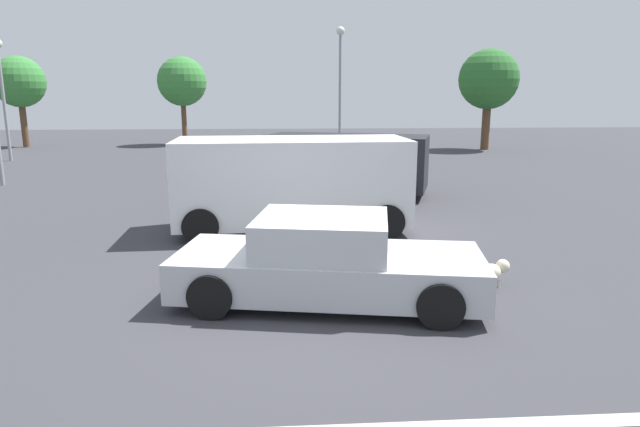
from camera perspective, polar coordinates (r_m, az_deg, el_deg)
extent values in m
plane|color=#38383D|center=(8.28, -1.09, -9.27)|extent=(80.00, 80.00, 0.00)
cube|color=#B7BABF|center=(8.21, 0.91, -6.07)|extent=(4.76, 2.52, 0.59)
cube|color=#B7BABF|center=(8.06, 0.22, -2.20)|extent=(2.15, 1.92, 0.55)
cube|color=slate|center=(8.02, 6.63, -2.37)|extent=(0.32, 1.49, 0.46)
cube|color=slate|center=(8.20, -6.05, -2.02)|extent=(0.32, 1.49, 0.46)
cylinder|color=black|center=(9.05, 11.33, -5.43)|extent=(0.67, 0.33, 0.64)
cylinder|color=black|center=(7.50, 12.42, -9.33)|extent=(0.67, 0.33, 0.64)
cylinder|color=black|center=(9.30, -8.26, -4.83)|extent=(0.67, 0.33, 0.64)
cylinder|color=black|center=(7.79, -11.31, -8.43)|extent=(0.67, 0.33, 0.64)
ellipsoid|color=beige|center=(9.25, 17.35, -5.87)|extent=(0.42, 0.38, 0.28)
sphere|color=beige|center=(9.38, 18.50, -5.21)|extent=(0.22, 0.22, 0.22)
sphere|color=beige|center=(9.43, 18.86, -5.18)|extent=(0.10, 0.10, 0.10)
cylinder|color=beige|center=(9.43, 17.51, -6.68)|extent=(0.06, 0.06, 0.13)
cylinder|color=beige|center=(9.32, 18.12, -6.95)|extent=(0.06, 0.06, 0.13)
cylinder|color=beige|center=(9.30, 16.44, -6.90)|extent=(0.06, 0.06, 0.13)
cylinder|color=beige|center=(9.19, 17.04, -7.18)|extent=(0.06, 0.06, 0.13)
sphere|color=beige|center=(9.11, 16.32, -5.82)|extent=(0.13, 0.13, 0.13)
cube|color=white|center=(12.25, -2.90, 3.47)|extent=(5.17, 2.23, 1.85)
cube|color=slate|center=(12.57, 8.62, 5.45)|extent=(0.11, 1.74, 0.74)
cylinder|color=black|center=(13.57, 5.15, 1.03)|extent=(0.77, 0.28, 0.76)
cylinder|color=black|center=(11.72, 6.95, -0.85)|extent=(0.77, 0.28, 0.76)
cylinder|color=black|center=(13.39, -11.44, 0.68)|extent=(0.77, 0.28, 0.76)
cylinder|color=black|center=(11.51, -12.33, -1.30)|extent=(0.77, 0.28, 0.76)
cube|color=black|center=(16.66, 2.81, 5.46)|extent=(5.11, 3.27, 1.58)
cube|color=slate|center=(17.26, -4.86, 6.83)|extent=(0.55, 1.51, 0.63)
cylinder|color=black|center=(16.38, -3.98, 3.10)|extent=(0.84, 0.49, 0.80)
cylinder|color=black|center=(18.03, -2.19, 3.99)|extent=(0.84, 0.49, 0.80)
cylinder|color=black|center=(15.61, 8.53, 2.53)|extent=(0.84, 0.49, 0.80)
cylinder|color=black|center=(17.34, 9.19, 3.49)|extent=(0.84, 0.49, 0.80)
cylinder|color=black|center=(14.57, 3.23, 2.07)|extent=(0.13, 0.13, 0.87)
cylinder|color=black|center=(14.71, 2.84, 2.18)|extent=(0.13, 0.13, 0.87)
cube|color=#3359B2|center=(14.52, 3.06, 5.01)|extent=(0.40, 0.47, 0.62)
cylinder|color=#3359B2|center=(14.34, 3.62, 4.68)|extent=(0.09, 0.09, 0.72)
cylinder|color=#3359B2|center=(14.73, 2.52, 4.90)|extent=(0.09, 0.09, 0.72)
sphere|color=#936B4C|center=(14.47, 3.08, 6.68)|extent=(0.24, 0.24, 0.24)
cylinder|color=gray|center=(28.71, -30.03, 9.76)|extent=(0.14, 0.14, 5.03)
cylinder|color=gray|center=(29.52, 2.10, 12.40)|extent=(0.14, 0.14, 6.03)
sphere|color=silver|center=(29.68, 2.15, 18.48)|extent=(0.44, 0.44, 0.44)
cylinder|color=brown|center=(31.46, 16.88, 8.73)|extent=(0.44, 0.44, 2.57)
sphere|color=#2D6B2D|center=(31.42, 17.17, 13.24)|extent=(3.18, 3.18, 3.18)
cylinder|color=brown|center=(34.01, -13.96, 9.19)|extent=(0.29, 0.29, 2.62)
sphere|color=#387F38|center=(33.97, -14.18, 13.20)|extent=(2.86, 2.86, 2.86)
cylinder|color=brown|center=(35.65, -28.46, 8.18)|extent=(0.35, 0.35, 2.59)
sphere|color=#387F38|center=(35.61, -28.86, 11.94)|extent=(2.82, 2.82, 2.82)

